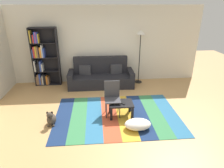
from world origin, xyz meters
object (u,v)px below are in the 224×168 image
tv_remote (123,103)px  bookshelf (43,59)px  standing_lamp (140,39)px  coffee_table (121,105)px  dog (51,119)px  pouf (138,124)px  couch (101,77)px  folding_chair (112,95)px

tv_remote → bookshelf: bearing=99.7°
bookshelf → standing_lamp: size_ratio=1.06×
coffee_table → dog: bearing=-172.2°
bookshelf → dog: (0.71, -2.62, -0.78)m
standing_lamp → pouf: bearing=-102.3°
pouf → couch: bearing=105.8°
coffee_table → folding_chair: folding_chair is taller
couch → coffee_table: size_ratio=3.68×
folding_chair → coffee_table: bearing=3.3°
couch → standing_lamp: 1.88m
dog → folding_chair: bearing=14.7°
dog → tv_remote: size_ratio=2.65×
coffee_table → dog: size_ratio=1.54×
dog → standing_lamp: 3.95m
couch → bookshelf: bearing=172.0°
couch → standing_lamp: (1.39, 0.18, 1.25)m
tv_remote → dog: bearing=150.1°
pouf → tv_remote: tv_remote is taller
coffee_table → folding_chair: size_ratio=0.68×
bookshelf → tv_remote: bearing=-44.5°
dog → folding_chair: folding_chair is taller
couch → dog: 2.67m
couch → tv_remote: bearing=-77.5°
tv_remote → standing_lamp: bearing=32.8°
coffee_table → pouf: 0.71m
coffee_table → standing_lamp: bearing=67.4°
pouf → folding_chair: (-0.53, 0.76, 0.41)m
dog → tv_remote: (1.76, 0.18, 0.24)m
dog → tv_remote: tv_remote is taller
couch → pouf: (0.76, -2.70, -0.21)m
bookshelf → tv_remote: (2.48, -2.44, -0.54)m
coffee_table → standing_lamp: size_ratio=0.32×
standing_lamp → folding_chair: bearing=-118.7°
bookshelf → coffee_table: size_ratio=3.28×
folding_chair → pouf: bearing=-14.4°
folding_chair → couch: bearing=137.4°
dog → pouf: bearing=-10.1°
tv_remote → folding_chair: size_ratio=0.17×
folding_chair → standing_lamp: bearing=101.9°
coffee_table → couch: bearing=101.9°
dog → couch: bearing=61.1°
bookshelf → pouf: bookshelf is taller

